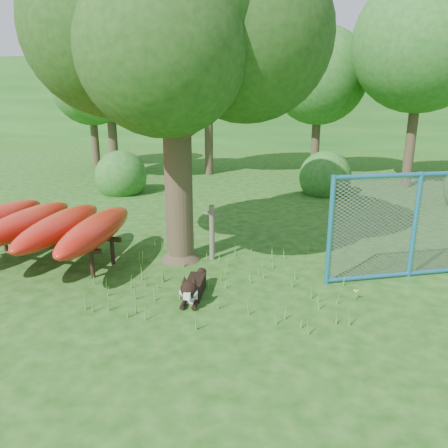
% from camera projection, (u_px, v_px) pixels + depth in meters
% --- Properties ---
extents(ground, '(80.00, 80.00, 0.00)m').
position_uv_depth(ground, '(197.00, 299.00, 7.42)').
color(ground, '#16450D').
rests_on(ground, ground).
extents(oak_tree, '(5.74, 5.07, 7.01)m').
position_uv_depth(oak_tree, '(173.00, 19.00, 7.94)').
color(oak_tree, '#3A2E1F').
rests_on(oak_tree, ground).
extents(wooden_post, '(0.32, 0.12, 1.18)m').
position_uv_depth(wooden_post, '(212.00, 231.00, 9.06)').
color(wooden_post, brown).
rests_on(wooden_post, ground).
extents(kayak_rack, '(3.38, 3.31, 1.08)m').
position_uv_depth(kayak_rack, '(42.00, 225.00, 8.78)').
color(kayak_rack, black).
rests_on(kayak_rack, ground).
extents(husky_dog, '(0.39, 1.23, 0.54)m').
position_uv_depth(husky_dog, '(193.00, 288.00, 7.39)').
color(husky_dog, black).
rests_on(husky_dog, ground).
extents(fence_section, '(3.17, 1.52, 3.36)m').
position_uv_depth(fence_section, '(415.00, 226.00, 8.07)').
color(fence_section, '#2782B9').
rests_on(fence_section, ground).
extents(wildflower_clump, '(0.09, 0.10, 0.20)m').
position_uv_depth(wildflower_clump, '(356.00, 292.00, 7.34)').
color(wildflower_clump, '#4A8F2E').
rests_on(wildflower_clump, ground).
extents(bg_tree_a, '(4.40, 4.40, 6.70)m').
position_uv_depth(bg_tree_a, '(108.00, 65.00, 16.92)').
color(bg_tree_a, '#3A2E1F').
rests_on(bg_tree_a, ground).
extents(bg_tree_b, '(5.20, 5.20, 8.22)m').
position_uv_depth(bg_tree_b, '(208.00, 37.00, 17.71)').
color(bg_tree_b, '#3A2E1F').
rests_on(bg_tree_b, ground).
extents(bg_tree_c, '(4.00, 4.00, 6.12)m').
position_uv_depth(bg_tree_c, '(319.00, 76.00, 18.08)').
color(bg_tree_c, '#3A2E1F').
rests_on(bg_tree_c, ground).
extents(bg_tree_d, '(4.80, 4.80, 7.50)m').
position_uv_depth(bg_tree_d, '(422.00, 43.00, 15.17)').
color(bg_tree_d, '#3A2E1F').
rests_on(bg_tree_d, ground).
extents(bg_tree_f, '(3.60, 3.60, 5.55)m').
position_uv_depth(bg_tree_f, '(91.00, 87.00, 20.48)').
color(bg_tree_f, '#3A2E1F').
rests_on(bg_tree_f, ground).
extents(shrub_left, '(1.80, 1.80, 1.80)m').
position_uv_depth(shrub_left, '(122.00, 193.00, 15.52)').
color(shrub_left, '#215E1E').
rests_on(shrub_left, ground).
extents(shrub_mid, '(1.80, 1.80, 1.80)m').
position_uv_depth(shrub_mid, '(324.00, 194.00, 15.39)').
color(shrub_mid, '#215E1E').
rests_on(shrub_mid, ground).
extents(wooded_hillside, '(80.00, 12.00, 6.00)m').
position_uv_depth(wooded_hillside, '(303.00, 100.00, 32.73)').
color(wooded_hillside, '#215E1E').
rests_on(wooded_hillside, ground).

